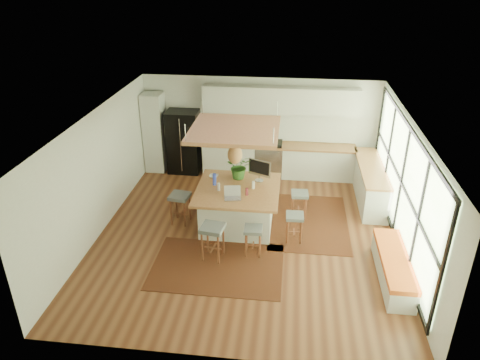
# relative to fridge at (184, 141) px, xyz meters

# --- Properties ---
(floor) EXTENTS (7.00, 7.00, 0.00)m
(floor) POSITION_rel_fridge_xyz_m (2.12, -3.18, -0.93)
(floor) COLOR #532817
(floor) RESTS_ON ground
(ceiling) EXTENTS (7.00, 7.00, 0.00)m
(ceiling) POSITION_rel_fridge_xyz_m (2.12, -3.18, 1.78)
(ceiling) COLOR white
(ceiling) RESTS_ON ground
(wall_back) EXTENTS (6.50, 0.00, 6.50)m
(wall_back) POSITION_rel_fridge_xyz_m (2.12, 0.32, 0.42)
(wall_back) COLOR silver
(wall_back) RESTS_ON ground
(wall_front) EXTENTS (6.50, 0.00, 6.50)m
(wall_front) POSITION_rel_fridge_xyz_m (2.12, -6.68, 0.42)
(wall_front) COLOR silver
(wall_front) RESTS_ON ground
(wall_left) EXTENTS (0.00, 7.00, 7.00)m
(wall_left) POSITION_rel_fridge_xyz_m (-1.13, -3.18, 0.42)
(wall_left) COLOR silver
(wall_left) RESTS_ON ground
(wall_right) EXTENTS (0.00, 7.00, 7.00)m
(wall_right) POSITION_rel_fridge_xyz_m (5.37, -3.18, 0.42)
(wall_right) COLOR silver
(wall_right) RESTS_ON ground
(window_wall) EXTENTS (0.10, 6.20, 2.60)m
(window_wall) POSITION_rel_fridge_xyz_m (5.34, -3.18, 0.47)
(window_wall) COLOR black
(window_wall) RESTS_ON wall_right
(pantry) EXTENTS (0.55, 0.60, 2.25)m
(pantry) POSITION_rel_fridge_xyz_m (-0.83, 0.00, 0.20)
(pantry) COLOR silver
(pantry) RESTS_ON floor
(back_counter_base) EXTENTS (4.20, 0.60, 0.88)m
(back_counter_base) POSITION_rel_fridge_xyz_m (2.67, 0.00, -0.49)
(back_counter_base) COLOR silver
(back_counter_base) RESTS_ON floor
(back_counter_top) EXTENTS (4.24, 0.64, 0.05)m
(back_counter_top) POSITION_rel_fridge_xyz_m (2.67, 0.00, -0.03)
(back_counter_top) COLOR #935934
(back_counter_top) RESTS_ON back_counter_base
(backsplash) EXTENTS (4.20, 0.02, 0.80)m
(backsplash) POSITION_rel_fridge_xyz_m (2.67, 0.30, 0.43)
(backsplash) COLOR white
(backsplash) RESTS_ON wall_back
(upper_cabinets) EXTENTS (4.20, 0.34, 0.70)m
(upper_cabinets) POSITION_rel_fridge_xyz_m (2.67, 0.14, 1.22)
(upper_cabinets) COLOR silver
(upper_cabinets) RESTS_ON wall_back
(range) EXTENTS (0.76, 0.62, 1.00)m
(range) POSITION_rel_fridge_xyz_m (2.42, 0.00, -0.43)
(range) COLOR #A5A5AA
(range) RESTS_ON floor
(right_counter_base) EXTENTS (0.60, 2.50, 0.88)m
(right_counter_base) POSITION_rel_fridge_xyz_m (5.05, -1.18, -0.49)
(right_counter_base) COLOR silver
(right_counter_base) RESTS_ON floor
(right_counter_top) EXTENTS (0.64, 2.54, 0.05)m
(right_counter_top) POSITION_rel_fridge_xyz_m (5.05, -1.18, -0.03)
(right_counter_top) COLOR #935934
(right_counter_top) RESTS_ON right_counter_base
(window_bench) EXTENTS (0.52, 2.00, 0.50)m
(window_bench) POSITION_rel_fridge_xyz_m (5.07, -4.38, -0.68)
(window_bench) COLOR silver
(window_bench) RESTS_ON floor
(ceiling_panel) EXTENTS (1.86, 1.86, 0.80)m
(ceiling_panel) POSITION_rel_fridge_xyz_m (1.82, -2.78, 1.12)
(ceiling_panel) COLOR #935934
(ceiling_panel) RESTS_ON ceiling
(rug_near) EXTENTS (2.60, 1.80, 0.01)m
(rug_near) POSITION_rel_fridge_xyz_m (1.68, -4.41, -0.92)
(rug_near) COLOR black
(rug_near) RESTS_ON floor
(rug_right) EXTENTS (1.80, 2.60, 0.01)m
(rug_right) POSITION_rel_fridge_xyz_m (3.52, -2.47, -0.92)
(rug_right) COLOR black
(rug_right) RESTS_ON floor
(fridge) EXTENTS (0.90, 0.70, 1.79)m
(fridge) POSITION_rel_fridge_xyz_m (0.00, 0.00, 0.00)
(fridge) COLOR black
(fridge) RESTS_ON floor
(island) EXTENTS (1.85, 1.85, 0.93)m
(island) POSITION_rel_fridge_xyz_m (1.89, -2.76, -0.46)
(island) COLOR #935934
(island) RESTS_ON floor
(stool_near_left) EXTENTS (0.51, 0.51, 0.76)m
(stool_near_left) POSITION_rel_fridge_xyz_m (1.54, -4.12, -0.57)
(stool_near_left) COLOR #505558
(stool_near_left) RESTS_ON floor
(stool_near_right) EXTENTS (0.38, 0.38, 0.63)m
(stool_near_right) POSITION_rel_fridge_xyz_m (2.34, -3.88, -0.57)
(stool_near_right) COLOR #505558
(stool_near_right) RESTS_ON floor
(stool_right_front) EXTENTS (0.39, 0.39, 0.64)m
(stool_right_front) POSITION_rel_fridge_xyz_m (3.18, -3.27, -0.57)
(stool_right_front) COLOR #505558
(stool_right_front) RESTS_ON floor
(stool_right_back) EXTENTS (0.41, 0.41, 0.65)m
(stool_right_back) POSITION_rel_fridge_xyz_m (3.28, -2.27, -0.57)
(stool_right_back) COLOR #505558
(stool_right_back) RESTS_ON floor
(stool_left_side) EXTENTS (0.49, 0.49, 0.73)m
(stool_left_side) POSITION_rel_fridge_xyz_m (0.56, -2.84, -0.57)
(stool_left_side) COLOR #505558
(stool_left_side) RESTS_ON floor
(laptop) EXTENTS (0.42, 0.43, 0.27)m
(laptop) POSITION_rel_fridge_xyz_m (1.83, -3.25, 0.12)
(laptop) COLOR #A5A5AA
(laptop) RESTS_ON island
(monitor) EXTENTS (0.60, 0.42, 0.53)m
(monitor) POSITION_rel_fridge_xyz_m (2.33, -2.32, 0.26)
(monitor) COLOR #A5A5AA
(monitor) RESTS_ON island
(microwave) EXTENTS (0.62, 0.36, 0.41)m
(microwave) POSITION_rel_fridge_xyz_m (0.87, -0.03, 0.21)
(microwave) COLOR #A5A5AA
(microwave) RESTS_ON back_counter_top
(island_plant) EXTENTS (0.56, 0.62, 0.47)m
(island_plant) POSITION_rel_fridge_xyz_m (1.86, -2.23, 0.24)
(island_plant) COLOR #1E4C19
(island_plant) RESTS_ON island
(island_bowl) EXTENTS (0.23, 0.23, 0.05)m
(island_bowl) POSITION_rel_fridge_xyz_m (1.25, -2.25, 0.03)
(island_bowl) COLOR silver
(island_bowl) RESTS_ON island
(island_bottle_0) EXTENTS (0.07, 0.07, 0.19)m
(island_bottle_0) POSITION_rel_fridge_xyz_m (1.34, -2.66, 0.10)
(island_bottle_0) COLOR blue
(island_bottle_0) RESTS_ON island
(island_bottle_1) EXTENTS (0.07, 0.07, 0.19)m
(island_bottle_1) POSITION_rel_fridge_xyz_m (1.49, -2.91, 0.10)
(island_bottle_1) COLOR white
(island_bottle_1) RESTS_ON island
(island_bottle_2) EXTENTS (0.07, 0.07, 0.19)m
(island_bottle_2) POSITION_rel_fridge_xyz_m (2.14, -3.06, 0.10)
(island_bottle_2) COLOR maroon
(island_bottle_2) RESTS_ON island
(island_bottle_3) EXTENTS (0.07, 0.07, 0.19)m
(island_bottle_3) POSITION_rel_fridge_xyz_m (2.24, -2.71, 0.10)
(island_bottle_3) COLOR silver
(island_bottle_3) RESTS_ON island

